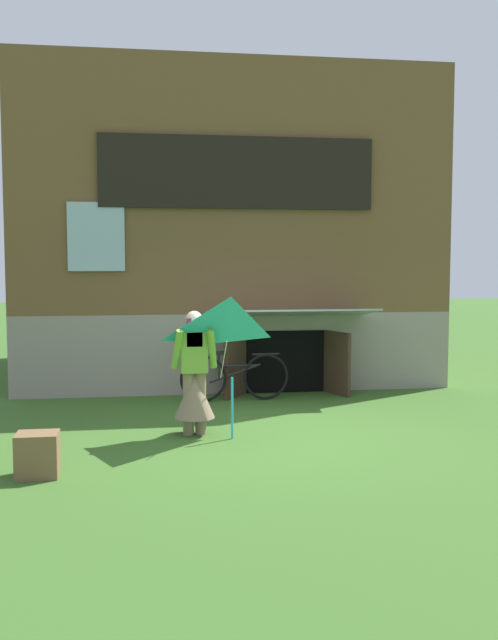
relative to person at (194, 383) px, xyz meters
name	(u,v)px	position (x,y,z in m)	size (l,w,h in m)	color
ground_plane	(269,436)	(0.93, -0.24, -0.67)	(60.00, 60.00, 0.00)	#386023
log_house	(219,232)	(0.93, 5.54, 2.12)	(7.44, 6.68, 5.58)	gray
person	(194,383)	(0.00, 0.00, 0.00)	(0.61, 0.52, 1.60)	#7F6B51
kite	(231,336)	(0.40, -0.61, 0.66)	(1.15, 1.18, 1.67)	#2DB2CC
bicycle_black	(235,377)	(0.80, 2.14, -0.29)	(1.76, 0.14, 0.80)	black
wooden_crate	(37,455)	(-1.75, -1.57, -0.44)	(0.43, 0.37, 0.46)	brown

